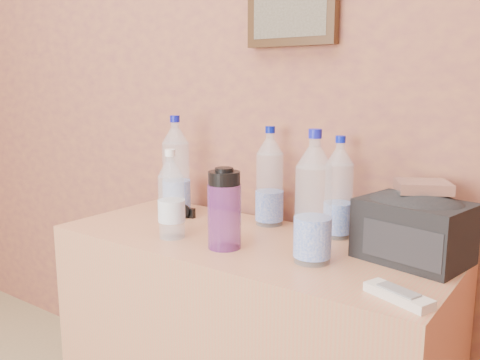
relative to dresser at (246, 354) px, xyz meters
The scene contains 12 objects.
picture_frame 1.07m from the dresser, 90.00° to the left, with size 0.30×0.03×0.25m, color #382311, non-canonical shape.
dresser is the anchor object (origin of this frame).
pet_large_a 0.64m from the dresser, 163.68° to the left, with size 0.09×0.09×0.34m.
pet_large_b 0.53m from the dresser, 100.90° to the left, with size 0.08×0.08×0.31m.
pet_large_c 0.56m from the dresser, 42.16° to the left, with size 0.08×0.08×0.30m.
pet_large_d 0.57m from the dresser, 12.63° to the right, with size 0.09×0.09×0.34m.
pet_small 0.52m from the dresser, 150.83° to the right, with size 0.07×0.07×0.26m.
nalgene_bottle 0.48m from the dresser, 94.23° to the right, with size 0.09×0.09×0.22m.
sunglasses 0.51m from the dresser, 165.93° to the left, with size 0.13×0.05×0.03m, color black, non-canonical shape.
ac_remote 0.64m from the dresser, 17.39° to the right, with size 0.15×0.05×0.02m, color silver.
toiletry_bag 0.64m from the dresser, 13.50° to the left, with size 0.26×0.19×0.18m, color black, non-canonical shape.
foil_packet 0.72m from the dresser, 16.26° to the left, with size 0.13×0.11×0.03m, color silver.
Camera 1 is at (1.08, 0.59, 1.16)m, focal length 38.00 mm.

